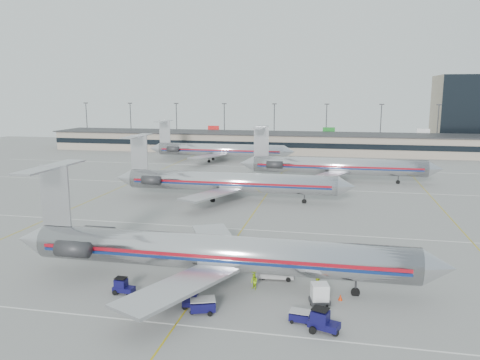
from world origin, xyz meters
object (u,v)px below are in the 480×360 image
(jet_second_row, at_px, (226,182))
(uld_container, at_px, (320,294))
(tug_center, at_px, (193,300))
(jet_foreground, at_px, (210,251))
(belt_loader, at_px, (277,273))

(jet_second_row, height_order, uld_container, jet_second_row)
(uld_container, bearing_deg, tug_center, -177.23)
(jet_foreground, xyz_separation_m, belt_loader, (6.46, 2.53, -2.77))
(jet_second_row, relative_size, uld_container, 20.95)
(jet_foreground, relative_size, jet_second_row, 1.02)
(jet_foreground, relative_size, uld_container, 21.34)
(belt_loader, bearing_deg, jet_foreground, -163.01)
(uld_container, distance_m, belt_loader, 6.64)
(tug_center, xyz_separation_m, belt_loader, (6.49, 8.08, -0.17))
(jet_foreground, height_order, belt_loader, jet_foreground)
(tug_center, relative_size, uld_container, 1.04)
(jet_foreground, height_order, jet_second_row, jet_foreground)
(tug_center, xyz_separation_m, uld_container, (10.97, 3.19, 0.19))
(jet_second_row, height_order, tug_center, jet_second_row)
(jet_second_row, bearing_deg, tug_center, -80.61)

